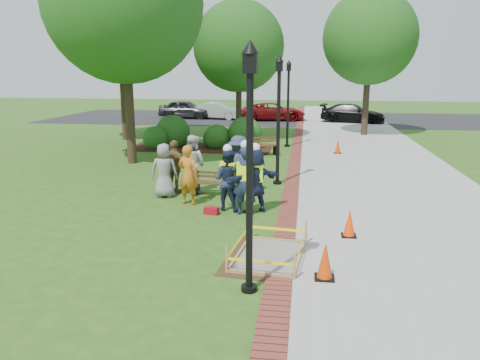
# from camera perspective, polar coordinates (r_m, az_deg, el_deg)

# --- Properties ---
(ground) EXTENTS (100.00, 100.00, 0.00)m
(ground) POSITION_cam_1_polar(r_m,az_deg,el_deg) (11.39, -3.35, -6.20)
(ground) COLOR #285116
(ground) RESTS_ON ground
(sidewalk) EXTENTS (6.00, 60.00, 0.02)m
(sidewalk) POSITION_cam_1_polar(r_m,az_deg,el_deg) (21.06, 15.66, 2.45)
(sidewalk) COLOR #9E9E99
(sidewalk) RESTS_ON ground
(brick_edging) EXTENTS (0.50, 60.00, 0.03)m
(brick_edging) POSITION_cam_1_polar(r_m,az_deg,el_deg) (20.87, 6.78, 2.77)
(brick_edging) COLOR maroon
(brick_edging) RESTS_ON ground
(mulch_bed) EXTENTS (7.00, 3.00, 0.05)m
(mulch_bed) POSITION_cam_1_polar(r_m,az_deg,el_deg) (23.41, -4.83, 3.98)
(mulch_bed) COLOR #381E0F
(mulch_bed) RESTS_ON ground
(parking_lot) EXTENTS (36.00, 12.00, 0.01)m
(parking_lot) POSITION_cam_1_polar(r_m,az_deg,el_deg) (37.77, 4.73, 7.51)
(parking_lot) COLOR black
(parking_lot) RESTS_ON ground
(wet_concrete_pad) EXTENTS (1.93, 2.47, 0.55)m
(wet_concrete_pad) POSITION_cam_1_polar(r_m,az_deg,el_deg) (9.77, 3.59, -8.12)
(wet_concrete_pad) COLOR #47331E
(wet_concrete_pad) RESTS_ON ground
(bench_near) EXTENTS (1.36, 0.54, 0.72)m
(bench_near) POSITION_cam_1_polar(r_m,az_deg,el_deg) (14.45, -3.04, -1.01)
(bench_near) COLOR #532D1C
(bench_near) RESTS_ON ground
(bench_far) EXTENTS (1.59, 1.04, 0.82)m
(bench_far) POSITION_cam_1_polar(r_m,az_deg,el_deg) (21.19, 2.64, 3.69)
(bench_far) COLOR #4E3A1B
(bench_far) RESTS_ON ground
(cone_front) EXTENTS (0.37, 0.37, 0.72)m
(cone_front) POSITION_cam_1_polar(r_m,az_deg,el_deg) (8.89, 10.33, -9.77)
(cone_front) COLOR black
(cone_front) RESTS_ON ground
(cone_back) EXTENTS (0.34, 0.34, 0.68)m
(cone_back) POSITION_cam_1_polar(r_m,az_deg,el_deg) (11.16, 13.19, -5.20)
(cone_back) COLOR black
(cone_back) RESTS_ON ground
(cone_far) EXTENTS (0.34, 0.34, 0.67)m
(cone_far) POSITION_cam_1_polar(r_m,az_deg,el_deg) (22.14, 11.83, 4.00)
(cone_far) COLOR black
(cone_far) RESTS_ON ground
(toolbox) EXTENTS (0.42, 0.28, 0.19)m
(toolbox) POSITION_cam_1_polar(r_m,az_deg,el_deg) (12.64, -3.50, -3.74)
(toolbox) COLOR maroon
(toolbox) RESTS_ON ground
(lamp_near) EXTENTS (0.28, 0.28, 4.26)m
(lamp_near) POSITION_cam_1_polar(r_m,az_deg,el_deg) (7.69, 1.19, 3.41)
(lamp_near) COLOR black
(lamp_near) RESTS_ON ground
(lamp_mid) EXTENTS (0.28, 0.28, 4.26)m
(lamp_mid) POSITION_cam_1_polar(r_m,az_deg,el_deg) (15.60, 4.72, 8.42)
(lamp_mid) COLOR black
(lamp_mid) RESTS_ON ground
(lamp_far) EXTENTS (0.28, 0.28, 4.26)m
(lamp_far) POSITION_cam_1_polar(r_m,az_deg,el_deg) (23.57, 5.89, 10.04)
(lamp_far) COLOR black
(lamp_far) RESTS_ON ground
(tree_left) EXTENTS (6.18, 6.18, 9.40)m
(tree_left) POSITION_cam_1_polar(r_m,az_deg,el_deg) (19.85, -13.98, 20.17)
(tree_left) COLOR #3D2D1E
(tree_left) RESTS_ON ground
(tree_back) EXTENTS (4.85, 4.85, 7.44)m
(tree_back) POSITION_cam_1_polar(r_m,az_deg,el_deg) (25.95, -0.16, 15.96)
(tree_back) COLOR #3D2D1E
(tree_back) RESTS_ON ground
(tree_right) EXTENTS (5.33, 5.33, 8.24)m
(tree_right) POSITION_cam_1_polar(r_m,az_deg,el_deg) (28.79, 15.54, 16.35)
(tree_right) COLOR #3D2D1E
(tree_right) RESTS_ON ground
(tree_far) EXTENTS (6.33, 6.33, 9.55)m
(tree_far) POSITION_cam_1_polar(r_m,az_deg,el_deg) (26.86, -14.50, 18.43)
(tree_far) COLOR #3D2D1E
(tree_far) RESTS_ON ground
(shrub_a) EXTENTS (1.23, 1.23, 1.23)m
(shrub_a) POSITION_cam_1_polar(r_m,az_deg,el_deg) (23.28, -10.22, 3.71)
(shrub_a) COLOR #1C4F16
(shrub_a) RESTS_ON ground
(shrub_b) EXTENTS (1.73, 1.73, 1.73)m
(shrub_b) POSITION_cam_1_polar(r_m,az_deg,el_deg) (23.86, -8.15, 4.02)
(shrub_b) COLOR #1C4F16
(shrub_b) RESTS_ON ground
(shrub_c) EXTENTS (1.29, 1.29, 1.29)m
(shrub_c) POSITION_cam_1_polar(r_m,az_deg,el_deg) (23.17, -2.80, 3.86)
(shrub_c) COLOR #1C4F16
(shrub_c) RESTS_ON ground
(shrub_d) EXTENTS (1.69, 1.69, 1.69)m
(shrub_d) POSITION_cam_1_polar(r_m,az_deg,el_deg) (23.20, 0.57, 3.89)
(shrub_d) COLOR #1C4F16
(shrub_d) RESTS_ON ground
(shrub_e) EXTENTS (0.98, 0.98, 0.98)m
(shrub_e) POSITION_cam_1_polar(r_m,az_deg,el_deg) (23.90, -3.35, 4.14)
(shrub_e) COLOR #1C4F16
(shrub_e) RESTS_ON ground
(casual_person_a) EXTENTS (0.57, 0.41, 1.65)m
(casual_person_a) POSITION_cam_1_polar(r_m,az_deg,el_deg) (14.32, -9.23, 1.15)
(casual_person_a) COLOR gray
(casual_person_a) RESTS_ON ground
(casual_person_b) EXTENTS (0.63, 0.49, 1.73)m
(casual_person_b) POSITION_cam_1_polar(r_m,az_deg,el_deg) (13.44, -6.32, 0.62)
(casual_person_b) COLOR #BD6A16
(casual_person_b) RESTS_ON ground
(casual_person_c) EXTENTS (0.69, 0.59, 1.82)m
(casual_person_c) POSITION_cam_1_polar(r_m,az_deg,el_deg) (14.82, -5.76, 2.00)
(casual_person_c) COLOR silver
(casual_person_c) RESTS_ON ground
(casual_person_d) EXTENTS (0.63, 0.55, 1.68)m
(casual_person_d) POSITION_cam_1_polar(r_m,az_deg,el_deg) (14.75, -7.95, 1.60)
(casual_person_d) COLOR brown
(casual_person_d) RESTS_ON ground
(casual_person_e) EXTENTS (0.70, 0.60, 1.84)m
(casual_person_e) POSITION_cam_1_polar(r_m,az_deg,el_deg) (14.41, -0.16, 1.79)
(casual_person_e) COLOR #2C384E
(casual_person_e) RESTS_ON ground
(hivis_worker_a) EXTENTS (0.67, 0.62, 1.91)m
(hivis_worker_a) POSITION_cam_1_polar(r_m,az_deg,el_deg) (12.58, 1.86, 0.20)
(hivis_worker_a) COLOR #161F3B
(hivis_worker_a) RESTS_ON ground
(hivis_worker_b) EXTENTS (0.66, 0.50, 2.01)m
(hivis_worker_b) POSITION_cam_1_polar(r_m,az_deg,el_deg) (12.41, 0.63, 0.23)
(hivis_worker_b) COLOR #182A40
(hivis_worker_b) RESTS_ON ground
(hivis_worker_c) EXTENTS (0.61, 0.47, 1.84)m
(hivis_worker_c) POSITION_cam_1_polar(r_m,az_deg,el_deg) (12.81, -1.51, 0.29)
(hivis_worker_c) COLOR #161D39
(hivis_worker_c) RESTS_ON ground
(parked_car_a) EXTENTS (2.33, 4.92, 1.57)m
(parked_car_a) POSITION_cam_1_polar(r_m,az_deg,el_deg) (37.89, -6.62, 7.47)
(parked_car_a) COLOR #2A2A2C
(parked_car_a) RESTS_ON ground
(parked_car_b) EXTENTS (2.79, 4.63, 1.41)m
(parked_car_b) POSITION_cam_1_polar(r_m,az_deg,el_deg) (37.07, -2.62, 7.42)
(parked_car_b) COLOR #BBBBC1
(parked_car_b) RESTS_ON ground
(parked_car_c) EXTENTS (2.46, 4.69, 1.46)m
(parked_car_c) POSITION_cam_1_polar(r_m,az_deg,el_deg) (36.25, 4.08, 7.27)
(parked_car_c) COLOR maroon
(parked_car_c) RESTS_ON ground
(parked_car_d) EXTENTS (2.86, 4.80, 1.46)m
(parked_car_d) POSITION_cam_1_polar(r_m,az_deg,el_deg) (35.71, 13.50, 6.84)
(parked_car_d) COLOR black
(parked_car_d) RESTS_ON ground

